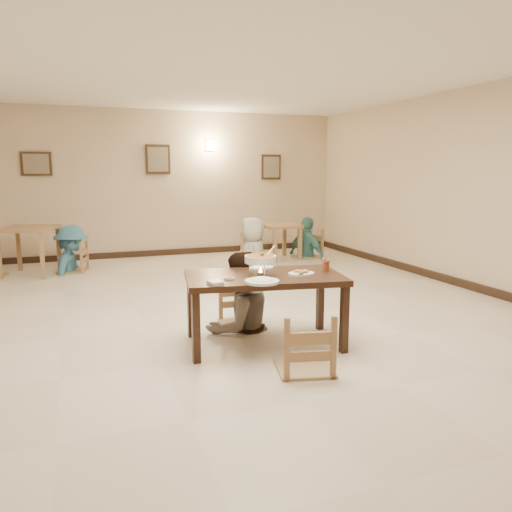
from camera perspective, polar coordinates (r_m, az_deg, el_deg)
name	(u,v)px	position (r m, az deg, el deg)	size (l,w,h in m)	color
floor	(222,322)	(5.98, -3.91, -7.49)	(10.00, 10.00, 0.00)	beige
ceiling	(219,56)	(5.85, -4.28, 21.86)	(10.00, 10.00, 0.00)	white
wall_back	(154,184)	(10.62, -11.63, 8.06)	(10.00, 10.00, 0.00)	beige
wall_right	(494,190)	(7.83, 25.53, 6.82)	(10.00, 10.00, 0.00)	beige
baseboard_back	(156,253)	(10.72, -11.35, 0.35)	(8.00, 0.06, 0.12)	black
baseboard_right	(484,290)	(7.99, 24.63, -3.53)	(0.06, 10.00, 0.12)	black
picture_a	(36,164)	(10.47, -23.83, 9.62)	(0.55, 0.04, 0.45)	#312214
picture_b	(158,159)	(10.59, -11.15, 10.78)	(0.50, 0.04, 0.60)	#312214
picture_c	(271,167)	(11.26, 1.75, 10.12)	(0.45, 0.04, 0.55)	#312214
wall_sconce	(210,145)	(10.83, -5.31, 12.48)	(0.16, 0.05, 0.22)	#FFD88C
main_table	(264,283)	(5.05, 0.94, -3.06)	(1.68, 1.12, 0.73)	#311C11
chair_far	(240,285)	(5.74, -1.83, -3.30)	(0.45, 0.45, 0.96)	tan
chair_near	(305,314)	(4.45, 5.63, -6.63)	(0.49, 0.49, 1.04)	tan
main_diner	(239,252)	(5.55, -1.95, 0.45)	(0.85, 0.66, 1.75)	gray
curry_warmer	(261,259)	(4.96, 0.52, -0.38)	(0.35, 0.32, 0.28)	silver
rice_plate_far	(261,267)	(5.34, 0.60, -1.31)	(0.27, 0.27, 0.06)	white
rice_plate_near	(262,281)	(4.67, 0.69, -2.88)	(0.32, 0.32, 0.07)	white
fried_plate	(301,273)	(5.04, 5.21, -1.95)	(0.27, 0.27, 0.06)	white
chili_dish	(229,278)	(4.84, -3.09, -2.53)	(0.11, 0.11, 0.02)	white
napkin_cutlery	(215,282)	(4.64, -4.66, -3.03)	(0.16, 0.23, 0.03)	white
drink_glass	(326,265)	(5.23, 7.99, -1.02)	(0.08, 0.08, 0.15)	white
bg_table_left	(29,235)	(9.35, -24.55, 2.21)	(1.06, 1.06, 0.83)	#9E764D
bg_table_right	(280,231)	(10.11, 2.75, 2.87)	(0.80, 0.80, 0.70)	#9E764D
bg_chair_lr	(71,244)	(9.36, -20.36, 1.28)	(0.47, 0.47, 0.99)	tan
bg_chair_rl	(253,236)	(9.87, -0.38, 2.33)	(0.47, 0.47, 1.00)	tan
bg_chair_rr	(307,231)	(10.32, 5.88, 2.81)	(0.51, 0.51, 1.08)	tan
bg_diner_b	(70,225)	(9.32, -20.48, 3.34)	(1.08, 0.62, 1.67)	teal
bg_diner_c	(253,217)	(9.83, -0.39, 4.43)	(0.84, 0.55, 1.73)	silver
bg_diner_d	(308,217)	(10.29, 5.91, 4.48)	(0.98, 0.41, 1.68)	teal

